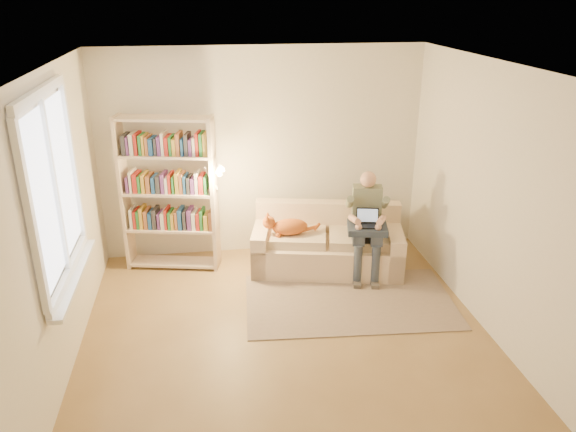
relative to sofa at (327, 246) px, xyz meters
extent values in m
plane|color=olive|center=(-0.71, -1.59, -0.28)|extent=(4.50, 4.50, 0.00)
cube|color=white|center=(-0.71, -1.59, 2.32)|extent=(4.00, 4.50, 0.02)
cube|color=silver|center=(-2.71, -1.59, 1.02)|extent=(0.02, 4.50, 2.60)
cube|color=silver|center=(1.29, -1.59, 1.02)|extent=(0.02, 4.50, 2.60)
cube|color=silver|center=(-0.71, 0.66, 1.02)|extent=(4.00, 0.02, 2.60)
cube|color=silver|center=(-0.71, -3.84, 1.02)|extent=(4.00, 0.02, 2.60)
plane|color=white|center=(-2.68, -1.39, 1.37)|extent=(0.00, 1.50, 1.50)
cube|color=white|center=(-2.67, -1.39, 2.16)|extent=(0.05, 1.50, 0.08)
cube|color=white|center=(-2.67, -1.39, 0.58)|extent=(0.05, 1.50, 0.08)
cube|color=white|center=(-2.67, -1.39, 1.37)|extent=(0.04, 0.05, 1.50)
cube|color=white|center=(-2.63, -1.39, 0.53)|extent=(0.12, 1.52, 0.04)
cube|color=beige|center=(-0.01, -0.04, -0.09)|extent=(1.91, 1.16, 0.37)
cube|color=beige|center=(0.06, 0.27, 0.29)|extent=(1.78, 0.55, 0.38)
cube|color=beige|center=(-0.79, 0.13, -0.01)|extent=(0.34, 0.82, 0.53)
cube|color=beige|center=(0.78, -0.20, -0.01)|extent=(0.34, 0.82, 0.53)
cube|color=beige|center=(-0.41, 0.00, 0.15)|extent=(0.85, 0.68, 0.11)
cube|color=beige|center=(0.38, -0.16, 0.15)|extent=(0.85, 0.68, 0.11)
cube|color=slate|center=(0.44, -0.11, 0.56)|extent=(0.37, 0.25, 0.47)
sphere|color=tan|center=(0.43, -0.13, 0.88)|extent=(0.19, 0.19, 0.19)
cube|color=#373F4D|center=(0.29, -0.31, 0.28)|extent=(0.21, 0.40, 0.14)
cube|color=#373F4D|center=(0.49, -0.35, 0.28)|extent=(0.21, 0.40, 0.14)
cylinder|color=#373F4D|center=(0.25, -0.49, -0.03)|extent=(0.10, 0.10, 0.50)
cylinder|color=#373F4D|center=(0.45, -0.53, -0.03)|extent=(0.10, 0.10, 0.50)
ellipsoid|color=orange|center=(-0.42, -0.02, 0.30)|extent=(0.47, 0.31, 0.19)
sphere|color=orange|center=(-0.66, -0.01, 0.37)|extent=(0.15, 0.15, 0.15)
cylinder|color=orange|center=(-0.18, -0.02, 0.26)|extent=(0.21, 0.08, 0.06)
cube|color=#253042|center=(0.32, -0.32, 0.37)|extent=(0.52, 0.45, 0.08)
cube|color=black|center=(0.31, -0.36, 0.41)|extent=(0.29, 0.23, 0.02)
cube|color=black|center=(0.33, -0.26, 0.50)|extent=(0.27, 0.14, 0.16)
plane|color=#8CA5CC|center=(0.33, -0.26, 0.50)|extent=(0.25, 0.15, 0.21)
cube|color=beige|center=(-2.39, 0.43, 0.66)|extent=(0.10, 0.29, 1.88)
cube|color=beige|center=(-1.33, 0.20, 0.66)|extent=(0.10, 0.29, 1.88)
cube|color=beige|center=(-1.86, 0.31, -0.22)|extent=(1.15, 0.51, 0.03)
cube|color=beige|center=(-1.86, 0.31, 0.23)|extent=(1.15, 0.51, 0.03)
cube|color=beige|center=(-1.86, 0.31, 0.69)|extent=(1.15, 0.51, 0.03)
cube|color=beige|center=(-1.86, 0.31, 1.15)|extent=(1.15, 0.51, 0.03)
cube|color=beige|center=(-1.86, 0.31, 1.57)|extent=(1.15, 0.51, 0.03)
cube|color=#267233|center=(-1.86, 0.31, 0.36)|extent=(0.98, 0.42, 0.22)
cube|color=gold|center=(-1.86, 0.31, 0.82)|extent=(0.98, 0.42, 0.22)
cube|color=#995933|center=(-1.86, 0.31, 1.27)|extent=(0.98, 0.42, 0.22)
cylinder|color=white|center=(-1.41, 0.22, 0.73)|extent=(0.10, 0.10, 0.04)
cone|color=white|center=(-1.28, 0.07, 1.01)|extent=(0.15, 0.17, 0.16)
cube|color=gray|center=(0.07, -0.86, -0.27)|extent=(2.35, 1.49, 0.01)
camera|label=1|loc=(-1.41, -6.07, 2.92)|focal=35.00mm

